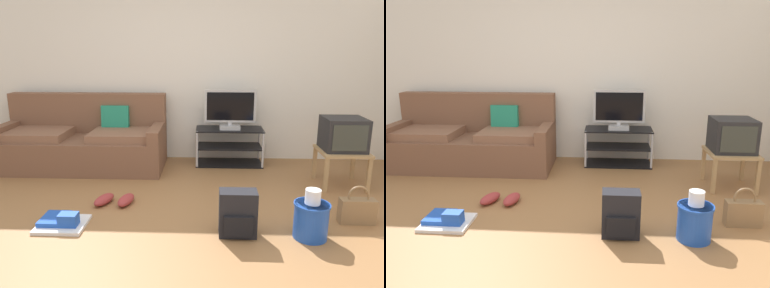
% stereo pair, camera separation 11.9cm
% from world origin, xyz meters
% --- Properties ---
extents(ground_plane, '(9.00, 9.80, 0.02)m').
position_xyz_m(ground_plane, '(0.00, 0.00, -0.01)').
color(ground_plane, olive).
extents(wall_back, '(9.00, 0.10, 2.70)m').
position_xyz_m(wall_back, '(0.00, 2.45, 1.35)').
color(wall_back, silver).
rests_on(wall_back, ground_plane).
extents(couch, '(2.11, 0.89, 0.93)m').
position_xyz_m(couch, '(-1.21, 1.95, 0.33)').
color(couch, brown).
rests_on(couch, ground_plane).
extents(tv_stand, '(0.88, 0.42, 0.49)m').
position_xyz_m(tv_stand, '(0.69, 2.12, 0.24)').
color(tv_stand, black).
rests_on(tv_stand, ground_plane).
extents(flat_tv, '(0.67, 0.22, 0.51)m').
position_xyz_m(flat_tv, '(0.69, 2.10, 0.74)').
color(flat_tv, '#B2B2B7').
rests_on(flat_tv, tv_stand).
extents(side_table, '(0.51, 0.51, 0.42)m').
position_xyz_m(side_table, '(1.91, 1.37, 0.35)').
color(side_table, tan).
rests_on(side_table, ground_plane).
extents(crt_tv, '(0.44, 0.42, 0.36)m').
position_xyz_m(crt_tv, '(1.91, 1.38, 0.60)').
color(crt_tv, '#232326').
rests_on(crt_tv, side_table).
extents(backpack, '(0.31, 0.25, 0.39)m').
position_xyz_m(backpack, '(0.66, 0.14, 0.19)').
color(backpack, black).
rests_on(backpack, ground_plane).
extents(handbag, '(0.31, 0.12, 0.35)m').
position_xyz_m(handbag, '(1.75, 0.41, 0.13)').
color(handbag, olive).
rests_on(handbag, ground_plane).
extents(cleaning_bucket, '(0.29, 0.29, 0.42)m').
position_xyz_m(cleaning_bucket, '(1.26, 0.12, 0.18)').
color(cleaning_bucket, blue).
rests_on(cleaning_bucket, ground_plane).
extents(sneakers_pair, '(0.42, 0.32, 0.09)m').
position_xyz_m(sneakers_pair, '(-0.52, 0.73, 0.04)').
color(sneakers_pair, '#993333').
rests_on(sneakers_pair, ground_plane).
extents(floor_tray, '(0.42, 0.37, 0.14)m').
position_xyz_m(floor_tray, '(-0.87, 0.23, 0.04)').
color(floor_tray, silver).
rests_on(floor_tray, ground_plane).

